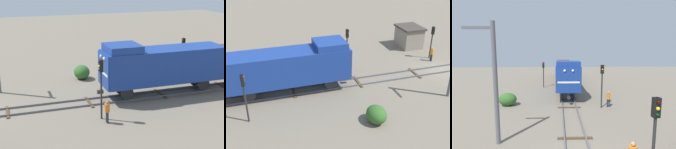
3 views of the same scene
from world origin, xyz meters
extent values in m
cube|color=#4C3823|center=(0.00, 3.28, 0.04)|extent=(2.40, 0.24, 0.09)
cube|color=#4C3823|center=(0.00, 9.84, 0.04)|extent=(2.40, 0.24, 0.09)
cube|color=#4C3823|center=(0.00, 16.40, 0.04)|extent=(2.40, 0.24, 0.09)
cube|color=#4C3823|center=(0.00, 22.95, 0.04)|extent=(2.40, 0.24, 0.09)
cube|color=navy|center=(0.00, 16.65, 2.71)|extent=(2.90, 11.00, 2.90)
cube|color=navy|center=(0.00, 12.75, 4.46)|extent=(2.75, 2.80, 0.60)
cube|color=navy|center=(0.00, 11.10, 2.71)|extent=(2.84, 0.10, 2.84)
cube|color=white|center=(0.00, 11.06, 2.51)|extent=(2.46, 0.06, 0.20)
sphere|color=white|center=(-0.45, 11.05, 3.81)|extent=(0.28, 0.28, 0.28)
sphere|color=white|center=(0.45, 11.05, 3.81)|extent=(0.28, 0.28, 0.28)
cylinder|color=#262628|center=(0.00, 10.80, 0.86)|extent=(0.36, 0.50, 0.36)
cylinder|color=#262628|center=(-0.72, 12.95, 0.71)|extent=(0.18, 1.10, 1.10)
cylinder|color=#262628|center=(0.72, 12.95, 0.71)|extent=(0.18, 1.10, 1.10)
cylinder|color=#262628|center=(-0.72, 20.35, 0.71)|extent=(0.18, 1.10, 1.10)
cylinder|color=#262628|center=(0.72, 20.35, 0.71)|extent=(0.18, 1.10, 1.10)
cylinder|color=#262628|center=(3.40, 9.87, 2.27)|extent=(0.14, 0.14, 4.54)
cube|color=black|center=(3.40, 9.87, 4.09)|extent=(0.32, 0.24, 0.90)
sphere|color=#390606|center=(3.40, 9.73, 4.36)|extent=(0.16, 0.16, 0.16)
sphere|color=yellow|center=(3.40, 9.73, 4.08)|extent=(0.16, 0.16, 0.16)
sphere|color=black|center=(3.40, 9.73, 3.80)|extent=(0.16, 0.16, 0.16)
cylinder|color=#262628|center=(-3.60, 20.56, 2.08)|extent=(0.14, 0.14, 4.16)
cube|color=black|center=(-3.60, 20.56, 3.71)|extent=(0.32, 0.24, 0.90)
sphere|color=red|center=(-3.60, 20.42, 3.98)|extent=(0.16, 0.16, 0.16)
sphere|color=#3C3306|center=(-3.60, 20.42, 3.70)|extent=(0.16, 0.16, 0.16)
sphere|color=black|center=(-3.60, 20.42, 3.42)|extent=(0.16, 0.16, 0.16)
cylinder|color=#262B38|center=(4.10, 10.06, 0.42)|extent=(0.15, 0.15, 0.85)
cylinder|color=#262B38|center=(4.30, 10.06, 0.42)|extent=(0.15, 0.15, 0.85)
cylinder|color=orange|center=(4.20, 10.06, 1.16)|extent=(0.38, 0.38, 0.62)
sphere|color=tan|center=(4.20, 10.06, 1.58)|extent=(0.23, 0.23, 0.23)
ellipsoid|color=#316026|center=(-6.69, 10.86, 0.70)|extent=(1.94, 1.59, 1.41)
camera|label=1|loc=(25.86, 3.12, 10.55)|focal=55.00mm
camera|label=2|loc=(-23.32, 19.23, 13.49)|focal=45.00mm
camera|label=3|loc=(-1.09, -7.89, 5.90)|focal=28.00mm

